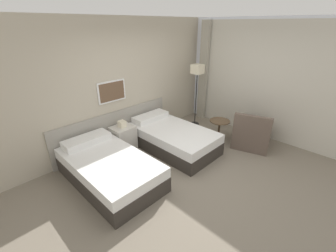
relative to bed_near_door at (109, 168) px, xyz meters
name	(u,v)px	position (x,y,z in m)	size (l,w,h in m)	color
ground_plane	(196,171)	(1.27, -0.95, -0.25)	(16.00, 16.00, 0.00)	slate
wall_headboard	(127,86)	(1.24, 1.02, 1.05)	(10.00, 0.10, 2.70)	#B7AD99
wall_window	(269,82)	(3.64, -1.12, 1.09)	(0.21, 4.44, 2.70)	white
bed_near_door	(109,168)	(0.00, 0.00, 0.00)	(1.09, 1.93, 0.60)	#332D28
bed_near_window	(172,138)	(1.62, 0.00, 0.00)	(1.09, 1.93, 0.60)	#332D28
nightstand	(123,138)	(0.81, 0.70, 0.04)	(0.46, 0.42, 0.69)	beige
floor_lamp	(197,74)	(3.00, 0.45, 1.13)	(0.26, 0.26, 1.62)	black
side_table	(219,126)	(2.66, -0.54, 0.11)	(0.47, 0.47, 0.50)	brown
armchair	(252,135)	(2.96, -1.21, 0.02)	(1.03, 0.98, 0.84)	brown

